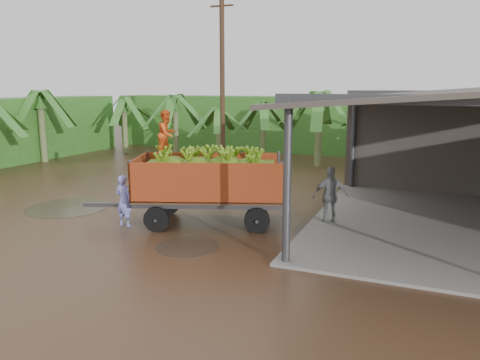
{
  "coord_description": "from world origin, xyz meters",
  "views": [
    {
      "loc": [
        8.42,
        -14.11,
        4.28
      ],
      "look_at": [
        2.86,
        -0.73,
        1.36
      ],
      "focal_mm": 35.0,
      "sensor_mm": 36.0,
      "label": 1
    }
  ],
  "objects_px": {
    "man_grey": "(331,196)",
    "utility_pole": "(222,83)",
    "banana_trailer": "(209,181)",
    "man_blue": "(124,201)"
  },
  "relations": [
    {
      "from": "banana_trailer",
      "to": "man_blue",
      "type": "relative_size",
      "value": 3.93
    },
    {
      "from": "man_grey",
      "to": "utility_pole",
      "type": "height_order",
      "value": "utility_pole"
    },
    {
      "from": "man_grey",
      "to": "utility_pole",
      "type": "distance_m",
      "value": 10.78
    },
    {
      "from": "banana_trailer",
      "to": "utility_pole",
      "type": "xyz_separation_m",
      "value": [
        -3.48,
        8.64,
        3.04
      ]
    },
    {
      "from": "man_blue",
      "to": "man_grey",
      "type": "bearing_deg",
      "value": -150.97
    },
    {
      "from": "banana_trailer",
      "to": "man_grey",
      "type": "height_order",
      "value": "banana_trailer"
    },
    {
      "from": "man_blue",
      "to": "man_grey",
      "type": "height_order",
      "value": "man_grey"
    },
    {
      "from": "banana_trailer",
      "to": "man_blue",
      "type": "bearing_deg",
      "value": -170.48
    },
    {
      "from": "man_blue",
      "to": "utility_pole",
      "type": "height_order",
      "value": "utility_pole"
    },
    {
      "from": "utility_pole",
      "to": "man_grey",
      "type": "bearing_deg",
      "value": -46.15
    }
  ]
}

